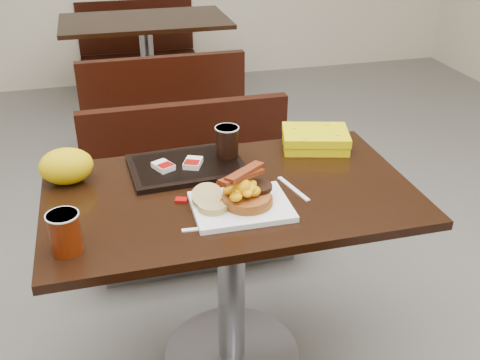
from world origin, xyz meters
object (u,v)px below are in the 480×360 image
object	(u,v)px
bench_far_n	(139,47)
coffee_cup_far	(227,142)
table_far	(148,70)
fork	(199,229)
bench_far_s	(161,103)
pancake_stack	(248,198)
table_near	(231,282)
platter	(241,206)
coffee_cup_near	(65,233)
bench_near_n	(195,192)
clamshell	(315,139)
tray	(187,166)
hashbrown_sleeve_right	(193,163)
hashbrown_sleeve_left	(163,166)
paper_bag	(66,166)
knife	(293,189)

from	to	relation	value
bench_far_n	coffee_cup_far	distance (m)	3.11
bench_far_n	coffee_cup_far	xyz separation A→B (m)	(0.04, -3.08, 0.46)
table_far	bench_far_n	distance (m)	0.70
table_far	fork	distance (m)	2.83
bench_far_s	pancake_stack	xyz separation A→B (m)	(0.03, -2.02, 0.42)
table_near	pancake_stack	distance (m)	0.43
platter	coffee_cup_near	distance (m)	0.53
bench_near_n	table_far	xyz separation A→B (m)	(0.00, 1.90, 0.02)
bench_far_n	clamshell	size ratio (longest dim) A/B	4.11
bench_far_n	tray	xyz separation A→B (m)	(-0.11, -3.11, 0.40)
bench_near_n	hashbrown_sleeve_right	xyz separation A→B (m)	(-0.09, -0.53, 0.42)
table_far	hashbrown_sleeve_left	xyz separation A→B (m)	(-0.19, -2.42, 0.40)
platter	hashbrown_sleeve_right	world-z (taller)	hashbrown_sleeve_right
bench_far_s	bench_far_n	world-z (taller)	same
hashbrown_sleeve_right	coffee_cup_far	size ratio (longest dim) A/B	0.69
bench_far_s	coffee_cup_near	distance (m)	2.22
coffee_cup_far	paper_bag	distance (m)	0.56
hashbrown_sleeve_right	coffee_cup_far	world-z (taller)	coffee_cup_far
fork	hashbrown_sleeve_left	distance (m)	0.38
bench_near_n	bench_far_s	world-z (taller)	same
paper_bag	table_far	bearing A→B (deg)	77.99
bench_far_s	fork	xyz separation A→B (m)	(-0.14, -2.10, 0.39)
clamshell	bench_near_n	bearing A→B (deg)	146.20
fork	clamshell	distance (m)	0.70
table_far	pancake_stack	bearing A→B (deg)	-89.45
table_near	tray	world-z (taller)	tray
bench_far_n	coffee_cup_far	world-z (taller)	coffee_cup_far
table_near	hashbrown_sleeve_right	world-z (taller)	hashbrown_sleeve_right
pancake_stack	hashbrown_sleeve_left	bearing A→B (deg)	126.73
coffee_cup_near	hashbrown_sleeve_left	xyz separation A→B (m)	(0.32, 0.39, -0.03)
bench_near_n	fork	bearing A→B (deg)	-98.95
hashbrown_sleeve_right	paper_bag	bearing A→B (deg)	-158.44
bench_near_n	paper_bag	distance (m)	0.85
table_near	fork	distance (m)	0.45
table_far	bench_far_s	distance (m)	0.70
coffee_cup_near	hashbrown_sleeve_right	distance (m)	0.57
bench_far_s	knife	xyz separation A→B (m)	(0.20, -1.94, 0.39)
bench_near_n	platter	size ratio (longest dim) A/B	3.35
bench_near_n	coffee_cup_near	size ratio (longest dim) A/B	8.52
tray	bench_near_n	bearing A→B (deg)	74.63
bench_far_n	knife	xyz separation A→B (m)	(0.20, -3.34, 0.39)
table_far	clamshell	world-z (taller)	clamshell
tray	hashbrown_sleeve_left	xyz separation A→B (m)	(-0.08, -0.02, 0.02)
hashbrown_sleeve_right	pancake_stack	bearing A→B (deg)	-44.10
platter	fork	xyz separation A→B (m)	(-0.15, -0.08, -0.01)
coffee_cup_far	bench_near_n	bearing A→B (deg)	95.16
bench_far_n	hashbrown_sleeve_left	world-z (taller)	hashbrown_sleeve_left
bench_near_n	clamshell	bearing A→B (deg)	-49.27
table_far	hashbrown_sleeve_right	xyz separation A→B (m)	(-0.09, -2.43, 0.40)
knife	hashbrown_sleeve_left	xyz separation A→B (m)	(-0.40, 0.22, 0.03)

